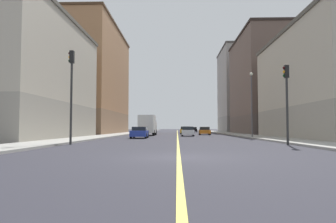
{
  "coord_description": "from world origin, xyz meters",
  "views": [
    {
      "loc": [
        -0.06,
        -12.69,
        1.23
      ],
      "look_at": [
        -1.2,
        25.08,
        3.22
      ],
      "focal_mm": 32.31,
      "sensor_mm": 36.0,
      "label": 1
    }
  ],
  "objects_px": {
    "car_red": "(185,130)",
    "car_orange": "(205,131)",
    "car_blue": "(140,133)",
    "box_truck": "(148,125)",
    "building_left_far": "(240,91)",
    "car_white": "(188,131)",
    "building_right_midblock": "(93,81)",
    "car_yellow": "(186,130)",
    "traffic_light_left_near": "(287,93)",
    "traffic_light_right_near": "(71,84)",
    "street_lamp_left_near": "(252,98)",
    "car_black": "(193,130)",
    "building_right_corner": "(26,78)",
    "building_left_near": "(329,84)",
    "building_left_mid": "(265,85)"
  },
  "relations": [
    {
      "from": "car_white",
      "to": "building_right_midblock",
      "type": "bearing_deg",
      "value": 139.6
    },
    {
      "from": "building_left_mid",
      "to": "car_orange",
      "type": "height_order",
      "value": "building_left_mid"
    },
    {
      "from": "car_orange",
      "to": "car_red",
      "type": "height_order",
      "value": "car_red"
    },
    {
      "from": "building_left_near",
      "to": "traffic_light_left_near",
      "type": "relative_size",
      "value": 3.78
    },
    {
      "from": "building_left_near",
      "to": "building_left_mid",
      "type": "relative_size",
      "value": 1.05
    },
    {
      "from": "building_left_near",
      "to": "box_truck",
      "type": "height_order",
      "value": "building_left_near"
    },
    {
      "from": "traffic_light_left_near",
      "to": "street_lamp_left_near",
      "type": "distance_m",
      "value": 14.13
    },
    {
      "from": "traffic_light_left_near",
      "to": "traffic_light_right_near",
      "type": "relative_size",
      "value": 0.83
    },
    {
      "from": "building_left_mid",
      "to": "traffic_light_right_near",
      "type": "height_order",
      "value": "building_left_mid"
    },
    {
      "from": "car_blue",
      "to": "car_yellow",
      "type": "distance_m",
      "value": 22.7
    },
    {
      "from": "car_orange",
      "to": "building_left_mid",
      "type": "bearing_deg",
      "value": 28.5
    },
    {
      "from": "building_left_far",
      "to": "traffic_light_left_near",
      "type": "height_order",
      "value": "building_left_far"
    },
    {
      "from": "traffic_light_right_near",
      "to": "building_left_far",
      "type": "bearing_deg",
      "value": 67.2
    },
    {
      "from": "car_orange",
      "to": "building_left_near",
      "type": "bearing_deg",
      "value": -55.43
    },
    {
      "from": "building_left_mid",
      "to": "car_blue",
      "type": "relative_size",
      "value": 4.84
    },
    {
      "from": "building_right_corner",
      "to": "building_right_midblock",
      "type": "distance_m",
      "value": 26.46
    },
    {
      "from": "building_left_mid",
      "to": "car_orange",
      "type": "relative_size",
      "value": 4.37
    },
    {
      "from": "traffic_light_left_near",
      "to": "building_left_far",
      "type": "bearing_deg",
      "value": 81.25
    },
    {
      "from": "building_left_mid",
      "to": "car_red",
      "type": "distance_m",
      "value": 18.36
    },
    {
      "from": "traffic_light_left_near",
      "to": "car_orange",
      "type": "xyz_separation_m",
      "value": [
        -3.12,
        29.15,
        -3.02
      ]
    },
    {
      "from": "car_white",
      "to": "car_orange",
      "type": "relative_size",
      "value": 0.94
    },
    {
      "from": "car_red",
      "to": "car_orange",
      "type": "bearing_deg",
      "value": -77.05
    },
    {
      "from": "building_left_far",
      "to": "car_red",
      "type": "distance_m",
      "value": 23.79
    },
    {
      "from": "car_black",
      "to": "car_blue",
      "type": "xyz_separation_m",
      "value": [
        -8.46,
        -43.06,
        0.01
      ]
    },
    {
      "from": "street_lamp_left_near",
      "to": "car_orange",
      "type": "distance_m",
      "value": 16.17
    },
    {
      "from": "car_white",
      "to": "car_yellow",
      "type": "bearing_deg",
      "value": 89.55
    },
    {
      "from": "street_lamp_left_near",
      "to": "building_left_near",
      "type": "bearing_deg",
      "value": -16.2
    },
    {
      "from": "traffic_light_left_near",
      "to": "car_yellow",
      "type": "height_order",
      "value": "traffic_light_left_near"
    },
    {
      "from": "street_lamp_left_near",
      "to": "car_orange",
      "type": "xyz_separation_m",
      "value": [
        -4.14,
        15.1,
        -4.04
      ]
    },
    {
      "from": "building_right_midblock",
      "to": "car_orange",
      "type": "distance_m",
      "value": 24.4
    },
    {
      "from": "building_right_midblock",
      "to": "car_red",
      "type": "distance_m",
      "value": 21.11
    },
    {
      "from": "building_right_corner",
      "to": "car_blue",
      "type": "xyz_separation_m",
      "value": [
        12.15,
        2.38,
        -5.99
      ]
    },
    {
      "from": "car_orange",
      "to": "car_red",
      "type": "xyz_separation_m",
      "value": [
        -2.95,
        12.84,
        0.01
      ]
    },
    {
      "from": "car_white",
      "to": "traffic_light_right_near",
      "type": "bearing_deg",
      "value": -112.83
    },
    {
      "from": "street_lamp_left_near",
      "to": "car_white",
      "type": "xyz_separation_m",
      "value": [
        -7.22,
        7.6,
        -4.03
      ]
    },
    {
      "from": "traffic_light_right_near",
      "to": "building_right_midblock",
      "type": "bearing_deg",
      "value": 103.43
    },
    {
      "from": "car_blue",
      "to": "box_truck",
      "type": "relative_size",
      "value": 0.58
    },
    {
      "from": "traffic_light_right_near",
      "to": "street_lamp_left_near",
      "type": "xyz_separation_m",
      "value": [
        16.33,
        14.05,
        0.36
      ]
    },
    {
      "from": "car_blue",
      "to": "traffic_light_right_near",
      "type": "bearing_deg",
      "value": -104.27
    },
    {
      "from": "building_left_near",
      "to": "car_white",
      "type": "bearing_deg",
      "value": 146.73
    },
    {
      "from": "street_lamp_left_near",
      "to": "car_white",
      "type": "distance_m",
      "value": 11.23
    },
    {
      "from": "building_right_midblock",
      "to": "traffic_light_right_near",
      "type": "relative_size",
      "value": 3.84
    },
    {
      "from": "car_red",
      "to": "building_left_far",
      "type": "bearing_deg",
      "value": 46.04
    },
    {
      "from": "car_yellow",
      "to": "building_right_midblock",
      "type": "bearing_deg",
      "value": 174.01
    },
    {
      "from": "building_right_midblock",
      "to": "box_truck",
      "type": "distance_m",
      "value": 19.25
    },
    {
      "from": "street_lamp_left_near",
      "to": "car_black",
      "type": "distance_m",
      "value": 42.54
    },
    {
      "from": "building_right_corner",
      "to": "street_lamp_left_near",
      "type": "relative_size",
      "value": 2.8
    },
    {
      "from": "car_yellow",
      "to": "traffic_light_left_near",
      "type": "bearing_deg",
      "value": -80.13
    },
    {
      "from": "building_left_far",
      "to": "street_lamp_left_near",
      "type": "bearing_deg",
      "value": -100.22
    },
    {
      "from": "building_left_near",
      "to": "traffic_light_left_near",
      "type": "bearing_deg",
      "value": -126.92
    }
  ]
}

